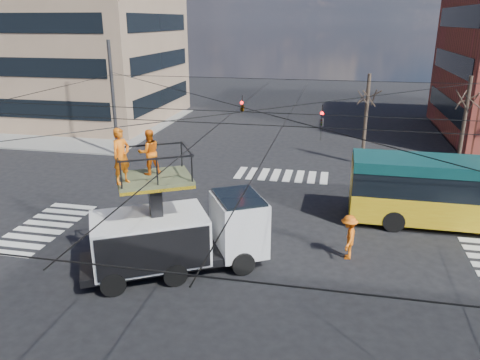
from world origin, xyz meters
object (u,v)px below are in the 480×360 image
(worker_ground, at_px, (114,235))
(flagger, at_px, (349,237))
(utility_truck, at_px, (178,223))
(traffic_cone, at_px, (126,237))

(worker_ground, height_order, flagger, worker_ground)
(utility_truck, relative_size, worker_ground, 3.63)
(traffic_cone, relative_size, flagger, 0.38)
(utility_truck, bearing_deg, traffic_cone, 124.22)
(traffic_cone, xyz_separation_m, flagger, (9.35, 0.74, 0.58))
(utility_truck, bearing_deg, worker_ground, 144.19)
(worker_ground, distance_m, flagger, 9.47)
(utility_truck, bearing_deg, flagger, -10.49)
(utility_truck, xyz_separation_m, traffic_cone, (-2.94, 1.46, -1.59))
(utility_truck, distance_m, traffic_cone, 3.65)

